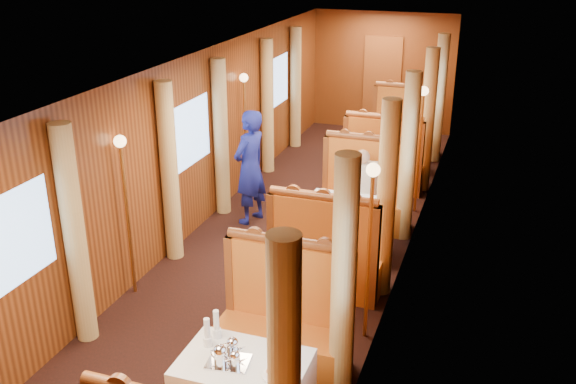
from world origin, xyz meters
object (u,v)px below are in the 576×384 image
at_px(teapot_back, 233,349).
at_px(rose_vase_mid, 350,191).
at_px(teapot_left, 221,358).
at_px(steward, 250,167).
at_px(teapot_right, 235,362).
at_px(table_far, 394,150).
at_px(fruit_plate, 275,374).
at_px(passenger, 361,182).
at_px(banquette_mid_aft, 364,197).
at_px(tea_tray, 228,362).
at_px(banquette_far_fwd, 383,165).
at_px(table_mid, 346,229).
at_px(banquette_mid_fwd, 326,260).
at_px(banquette_near_aft, 284,328).
at_px(banquette_far_aft, 404,132).
at_px(rose_vase_far, 395,120).

distance_m(teapot_back, rose_vase_mid, 3.44).
height_order(teapot_left, steward, steward).
relative_size(teapot_left, rose_vase_mid, 0.52).
height_order(teapot_right, teapot_back, teapot_back).
xyz_separation_m(table_far, fruit_plate, (0.32, -7.10, 0.39)).
bearing_deg(table_far, teapot_back, -90.85).
bearing_deg(teapot_back, fruit_plate, -22.75).
bearing_deg(table_far, passenger, -90.00).
bearing_deg(teapot_left, banquette_mid_aft, 101.55).
bearing_deg(tea_tray, teapot_left, -120.64).
distance_m(banquette_far_fwd, tea_tray, 6.05).
relative_size(tea_tray, rose_vase_mid, 0.94).
xyz_separation_m(rose_vase_mid, passenger, (-0.03, 0.82, -0.19)).
bearing_deg(banquette_far_fwd, fruit_plate, -87.04).
bearing_deg(table_far, table_mid, -90.00).
xyz_separation_m(banquette_mid_fwd, teapot_right, (-0.03, -2.59, 0.39)).
distance_m(banquette_near_aft, table_far, 5.99).
relative_size(banquette_near_aft, teapot_left, 7.16).
distance_m(table_mid, teapot_right, 3.63).
bearing_deg(rose_vase_mid, passenger, 92.26).
bearing_deg(banquette_mid_fwd, table_mid, 90.00).
relative_size(table_far, teapot_back, 6.34).
distance_m(banquette_far_aft, fruit_plate, 8.12).
height_order(banquette_near_aft, teapot_right, banquette_near_aft).
height_order(rose_vase_far, steward, steward).
height_order(banquette_near_aft, banquette_far_fwd, same).
relative_size(rose_vase_mid, steward, 0.21).
height_order(banquette_mid_fwd, tea_tray, banquette_mid_fwd).
height_order(banquette_far_aft, passenger, banquette_far_aft).
distance_m(teapot_right, passenger, 4.39).
relative_size(banquette_far_aft, steward, 0.79).
xyz_separation_m(teapot_left, rose_vase_far, (0.12, 7.12, 0.10)).
relative_size(banquette_mid_fwd, rose_vase_mid, 3.72).
distance_m(table_mid, teapot_left, 3.65).
bearing_deg(passenger, banquette_near_aft, -90.00).
relative_size(table_mid, fruit_plate, 5.04).
relative_size(banquette_far_fwd, teapot_back, 8.09).
relative_size(banquette_far_aft, passenger, 1.76).
distance_m(teapot_right, fruit_plate, 0.34).
xyz_separation_m(banquette_far_aft, rose_vase_mid, (0.03, -4.55, 0.50)).
xyz_separation_m(tea_tray, rose_vase_mid, (0.14, 3.53, 0.17)).
xyz_separation_m(banquette_near_aft, banquette_mid_fwd, (0.00, 1.47, 0.00)).
bearing_deg(tea_tray, passenger, 88.63).
xyz_separation_m(banquette_far_aft, teapot_left, (-0.14, -8.14, 0.40)).
distance_m(banquette_near_aft, banquette_far_fwd, 4.97).
relative_size(table_mid, banquette_far_aft, 0.78).
bearing_deg(banquette_far_aft, steward, -112.21).
bearing_deg(teapot_right, fruit_plate, -11.53).
bearing_deg(banquette_far_aft, banquette_near_aft, -90.00).
relative_size(banquette_mid_fwd, table_far, 1.28).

